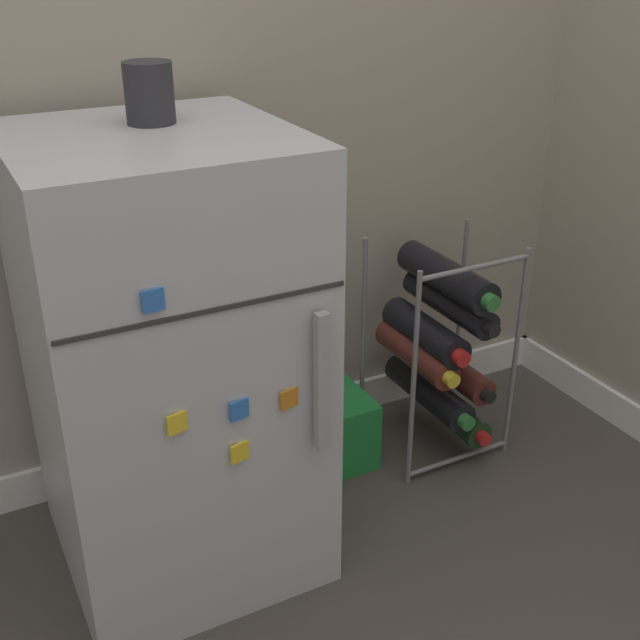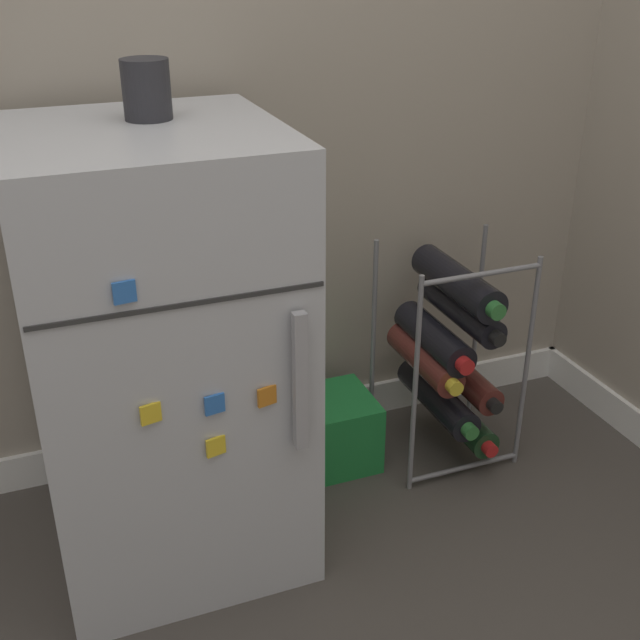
{
  "view_description": "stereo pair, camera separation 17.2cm",
  "coord_description": "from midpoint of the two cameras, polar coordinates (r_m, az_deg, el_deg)",
  "views": [
    {
      "loc": [
        -0.57,
        -0.97,
        1.21
      ],
      "look_at": [
        0.15,
        0.41,
        0.45
      ],
      "focal_mm": 45.0,
      "sensor_mm": 36.0,
      "label": 1
    },
    {
      "loc": [
        -0.41,
        -1.04,
        1.21
      ],
      "look_at": [
        0.15,
        0.41,
        0.45
      ],
      "focal_mm": 45.0,
      "sensor_mm": 36.0,
      "label": 2
    }
  ],
  "objects": [
    {
      "name": "ground_plane",
      "position": [
        1.64,
        -1.06,
        -21.18
      ],
      "size": [
        14.0,
        14.0,
        0.0
      ],
      "primitive_type": "plane",
      "color": "#423D38"
    },
    {
      "name": "fridge_top_cup",
      "position": [
        1.5,
        -15.42,
        15.28
      ],
      "size": [
        0.09,
        0.09,
        0.11
      ],
      "color": "#28282D",
      "rests_on": "mini_fridge"
    },
    {
      "name": "mini_fridge",
      "position": [
        1.6,
        -13.68,
        -3.09
      ],
      "size": [
        0.49,
        0.53,
        0.9
      ],
      "color": "#B7BABF",
      "rests_on": "ground_plane"
    },
    {
      "name": "soda_box",
      "position": [
        2.0,
        -2.31,
        -7.94
      ],
      "size": [
        0.22,
        0.2,
        0.18
      ],
      "color": "#1E7F38",
      "rests_on": "ground_plane"
    },
    {
      "name": "wine_rack",
      "position": [
        1.97,
        5.97,
        -1.93
      ],
      "size": [
        0.31,
        0.33,
        0.55
      ],
      "color": "slate",
      "rests_on": "ground_plane"
    }
  ]
}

